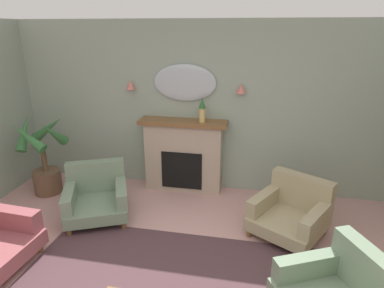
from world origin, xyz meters
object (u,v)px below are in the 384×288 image
(fireplace, at_px, (183,156))
(wall_mirror, at_px, (185,83))
(armchair_by_coffee_table, at_px, (292,211))
(wall_sconce_right, at_px, (241,89))
(armchair_beside_couch, at_px, (97,195))
(potted_plant_corner_palm, at_px, (44,159))
(mantel_vase_left, at_px, (202,109))
(wall_sconce_left, at_px, (130,85))

(fireplace, distance_m, wall_mirror, 1.15)
(wall_mirror, distance_m, armchair_by_coffee_table, 2.38)
(fireplace, height_order, wall_sconce_right, wall_sconce_right)
(armchair_beside_couch, bearing_deg, potted_plant_corner_palm, 156.85)
(wall_mirror, bearing_deg, wall_sconce_right, -3.37)
(mantel_vase_left, height_order, armchair_by_coffee_table, mantel_vase_left)
(fireplace, bearing_deg, potted_plant_corner_palm, -165.81)
(fireplace, distance_m, armchair_by_coffee_table, 1.87)
(mantel_vase_left, xyz_separation_m, potted_plant_corner_palm, (-2.41, -0.50, -0.78))
(wall_sconce_left, relative_size, armchair_beside_couch, 0.13)
(wall_mirror, height_order, armchair_beside_couch, wall_mirror)
(wall_mirror, height_order, armchair_by_coffee_table, wall_mirror)
(armchair_by_coffee_table, bearing_deg, armchair_beside_couch, -178.04)
(armchair_by_coffee_table, bearing_deg, wall_sconce_right, 127.17)
(fireplace, bearing_deg, wall_sconce_right, 6.16)
(mantel_vase_left, bearing_deg, armchair_beside_couch, -143.52)
(wall_mirror, relative_size, armchair_by_coffee_table, 0.86)
(wall_sconce_left, xyz_separation_m, armchair_by_coffee_table, (2.46, -1.00, -1.35))
(mantel_vase_left, xyz_separation_m, armchair_beside_couch, (-1.31, -0.97, -1.05))
(mantel_vase_left, distance_m, potted_plant_corner_palm, 2.58)
(wall_sconce_right, xyz_separation_m, armchair_beside_couch, (-1.86, -1.09, -1.35))
(wall_sconce_right, relative_size, armchair_by_coffee_table, 0.13)
(wall_sconce_right, bearing_deg, fireplace, -173.84)
(wall_sconce_right, bearing_deg, potted_plant_corner_palm, -168.08)
(mantel_vase_left, xyz_separation_m, armchair_by_coffee_table, (1.31, -0.88, -1.05))
(armchair_beside_couch, bearing_deg, wall_sconce_right, 30.36)
(wall_mirror, relative_size, wall_sconce_left, 6.86)
(wall_sconce_left, distance_m, potted_plant_corner_palm, 1.78)
(mantel_vase_left, xyz_separation_m, wall_sconce_right, (0.55, 0.12, 0.30))
(mantel_vase_left, distance_m, wall_mirror, 0.49)
(mantel_vase_left, distance_m, wall_sconce_left, 1.20)
(fireplace, relative_size, wall_mirror, 1.42)
(fireplace, distance_m, armchair_beside_couch, 1.45)
(wall_mirror, distance_m, potted_plant_corner_palm, 2.49)
(fireplace, height_order, wall_sconce_left, wall_sconce_left)
(fireplace, distance_m, mantel_vase_left, 0.84)
(mantel_vase_left, bearing_deg, wall_sconce_left, 174.04)
(armchair_by_coffee_table, bearing_deg, wall_mirror, 146.83)
(wall_sconce_right, height_order, armchair_beside_couch, wall_sconce_right)
(wall_sconce_left, xyz_separation_m, armchair_beside_couch, (-0.16, -1.09, -1.35))
(fireplace, relative_size, potted_plant_corner_palm, 1.06)
(mantel_vase_left, bearing_deg, wall_mirror, 150.46)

